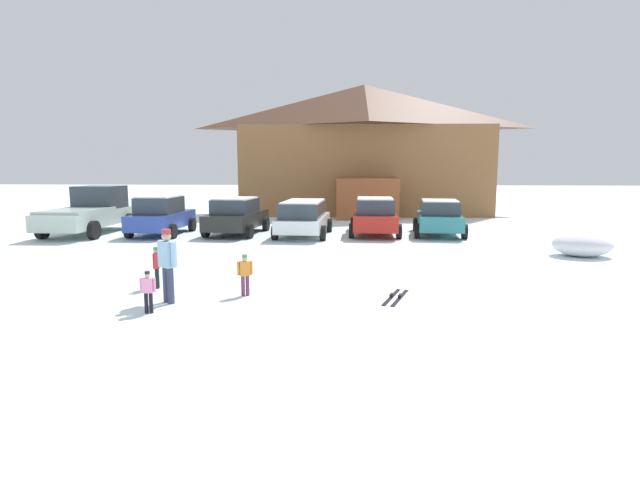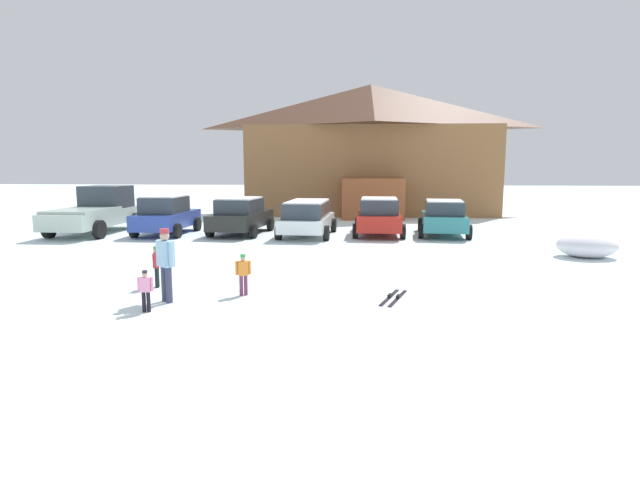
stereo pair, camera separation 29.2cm
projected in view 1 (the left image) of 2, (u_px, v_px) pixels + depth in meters
ground at (205, 377)px, 7.24m from camera, size 160.00×160.00×0.00m
ski_lodge at (364, 148)px, 33.31m from camera, size 16.37×9.75×8.42m
parked_blue_hatchback at (161, 215)px, 22.45m from camera, size 2.19×4.16×1.77m
parked_black_sedan at (237, 216)px, 22.62m from camera, size 2.53×4.47×1.67m
parked_white_suv at (304, 217)px, 22.09m from camera, size 2.43×4.72×1.57m
parked_red_sedan at (375, 216)px, 22.53m from camera, size 2.33×4.45×1.67m
parked_teal_hatchback at (439, 217)px, 22.37m from camera, size 2.50×4.20×1.59m
pickup_truck at (91, 212)px, 22.94m from camera, size 2.57×5.74×2.15m
skier_child_in_pink_snowsuit at (148, 290)px, 10.34m from camera, size 0.33×0.15×0.89m
skier_child_in_orange_jacket at (245, 273)px, 11.74m from camera, size 0.35×0.21×0.99m
skier_adult_in_blue_parka at (167, 262)px, 11.07m from camera, size 0.51×0.44×1.67m
skier_child_in_red_jacket at (157, 265)px, 12.50m from camera, size 0.21×0.38×1.05m
pair_of_skis at (396, 297)px, 11.63m from camera, size 0.76×1.59×0.08m
plowed_snow_pile at (582, 244)px, 17.02m from camera, size 1.97×1.58×0.82m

